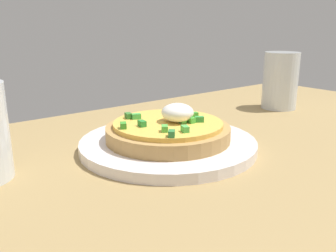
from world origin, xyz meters
The scene contains 4 objects.
dining_table centered at (0.00, 0.00, 1.30)cm, with size 125.04×64.08×2.60cm, color #9E8250.
plate centered at (1.17, -3.51, 3.31)cm, with size 25.34×25.34×1.43cm, color white.
pizza centered at (1.10, -3.45, 5.49)cm, with size 17.82×17.82×5.26cm.
cup_far centered at (-33.81, -9.58, 7.87)cm, with size 7.25×7.25×11.83cm.
Camera 1 is at (31.81, 35.52, 20.17)cm, focal length 38.66 mm.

